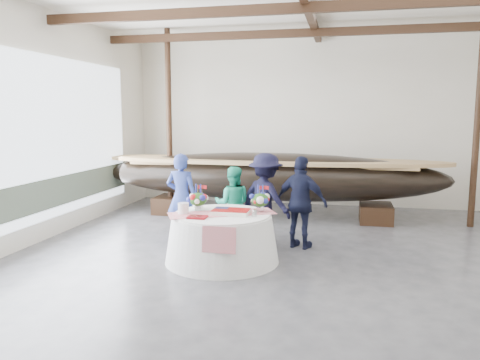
# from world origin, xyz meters

# --- Properties ---
(floor) EXTENTS (10.00, 12.00, 0.01)m
(floor) POSITION_xyz_m (0.00, 0.00, 0.00)
(floor) COLOR #3D3D42
(floor) RESTS_ON ground
(wall_back) EXTENTS (10.00, 0.02, 4.50)m
(wall_back) POSITION_xyz_m (0.00, 6.00, 2.25)
(wall_back) COLOR silver
(wall_back) RESTS_ON ground
(pavilion_structure) EXTENTS (9.80, 11.76, 4.50)m
(pavilion_structure) POSITION_xyz_m (0.00, 0.73, 4.00)
(pavilion_structure) COLOR black
(pavilion_structure) RESTS_ON ground
(open_bay) EXTENTS (0.03, 7.00, 3.20)m
(open_bay) POSITION_xyz_m (-4.95, 1.00, 1.83)
(open_bay) COLOR silver
(open_bay) RESTS_ON ground
(longboat_display) EXTENTS (8.28, 1.66, 1.55)m
(longboat_display) POSITION_xyz_m (-1.00, 4.13, 0.99)
(longboat_display) COLOR black
(longboat_display) RESTS_ON ground
(banquet_table) EXTENTS (1.91, 1.91, 0.82)m
(banquet_table) POSITION_xyz_m (-1.24, 0.59, 0.41)
(banquet_table) COLOR silver
(banquet_table) RESTS_ON ground
(tabletop_items) EXTENTS (1.83, 1.28, 0.40)m
(tabletop_items) POSITION_xyz_m (-1.23, 0.72, 0.97)
(tabletop_items) COLOR red
(tabletop_items) RESTS_ON banquet_table
(guest_woman_blue) EXTENTS (0.65, 0.45, 1.72)m
(guest_woman_blue) POSITION_xyz_m (-2.33, 1.69, 0.86)
(guest_woman_blue) COLOR navy
(guest_woman_blue) RESTS_ON ground
(guest_woman_teal) EXTENTS (0.79, 0.66, 1.46)m
(guest_woman_teal) POSITION_xyz_m (-1.37, 1.92, 0.73)
(guest_woman_teal) COLOR #21AE88
(guest_woman_teal) RESTS_ON ground
(guest_man_left) EXTENTS (1.29, 1.14, 1.73)m
(guest_man_left) POSITION_xyz_m (-0.71, 1.87, 0.87)
(guest_man_left) COLOR black
(guest_man_left) RESTS_ON ground
(guest_man_right) EXTENTS (1.08, 0.72, 1.71)m
(guest_man_right) POSITION_xyz_m (-0.01, 1.67, 0.85)
(guest_man_right) COLOR black
(guest_man_right) RESTS_ON ground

